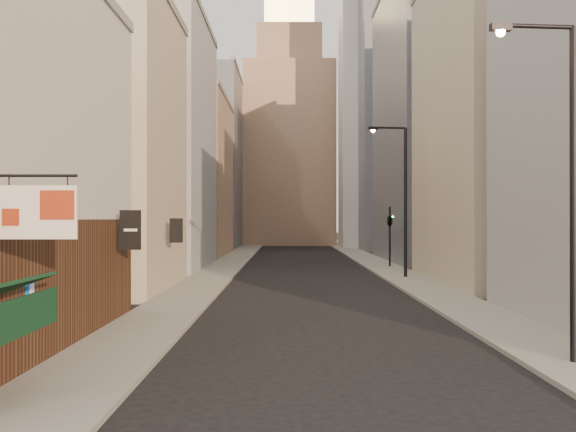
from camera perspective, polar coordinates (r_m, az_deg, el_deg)
The scene contains 14 objects.
sidewalk_left at distance 65.43m, azimuth -4.59°, elevation -3.72°, with size 3.00×140.00×0.15m, color gray.
sidewalk_right at distance 65.71m, azimuth 6.81°, elevation -3.70°, with size 3.00×140.00×0.15m, color gray.
left_bldg_beige at distance 37.84m, azimuth -16.45°, elevation 5.79°, with size 8.00×12.00×16.00m, color tan.
left_bldg_grey at distance 53.51m, azimuth -11.60°, elevation 6.16°, with size 8.00×16.00×20.00m, color gray.
left_bldg_tan at distance 71.05m, azimuth -8.70°, elevation 3.36°, with size 8.00×18.00×17.00m, color #926E55.
left_bldg_wingrid at distance 91.08m, azimuth -6.82°, elevation 4.76°, with size 8.00×20.00×24.00m, color gray.
right_bldg_beige at distance 42.72m, azimuth 18.36°, elevation 7.80°, with size 8.00×16.00×20.00m, color tan.
right_bldg_wingrid at distance 62.24m, azimuth 12.45°, elevation 8.04°, with size 8.00×20.00×26.00m, color gray.
highrise at distance 92.79m, azimuth 12.29°, elevation 13.23°, with size 21.00×23.00×51.20m.
clock_tower at distance 103.02m, azimuth 0.11°, elevation 7.33°, with size 14.00×14.00×44.90m.
white_tower at distance 90.04m, azimuth 7.26°, elevation 9.06°, with size 8.00×8.00×41.50m.
streetlamp_near at distance 18.93m, azimuth 23.41°, elevation 3.64°, with size 2.43×0.43×9.27m.
streetlamp_mid at distance 43.54m, azimuth 10.07°, elevation 2.10°, with size 2.66×0.62×10.17m.
traffic_light_right at distance 52.96m, azimuth 9.04°, elevation -0.34°, with size 0.71×0.71×5.00m.
Camera 1 is at (-1.41, -10.11, 4.01)m, focal length 40.00 mm.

